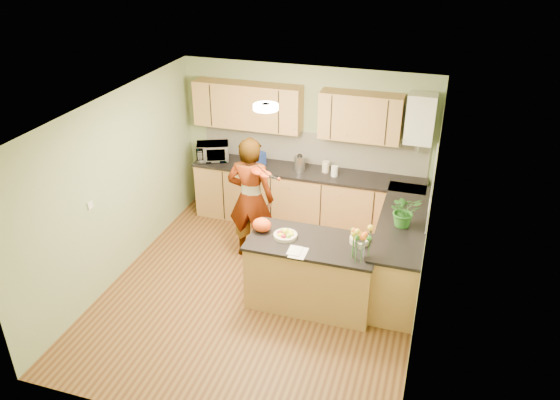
% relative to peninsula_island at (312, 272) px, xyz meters
% --- Properties ---
extents(floor, '(4.50, 4.50, 0.00)m').
position_rel_peninsula_island_xyz_m(floor, '(-0.69, -0.00, -0.46)').
color(floor, '#502E17').
rests_on(floor, ground).
extents(ceiling, '(4.00, 4.50, 0.02)m').
position_rel_peninsula_island_xyz_m(ceiling, '(-0.69, -0.00, 2.04)').
color(ceiling, white).
rests_on(ceiling, wall_back).
extents(wall_back, '(4.00, 0.02, 2.50)m').
position_rel_peninsula_island_xyz_m(wall_back, '(-0.69, 2.25, 0.79)').
color(wall_back, '#8CA173').
rests_on(wall_back, floor).
extents(wall_front, '(4.00, 0.02, 2.50)m').
position_rel_peninsula_island_xyz_m(wall_front, '(-0.69, -2.25, 0.79)').
color(wall_front, '#8CA173').
rests_on(wall_front, floor).
extents(wall_left, '(0.02, 4.50, 2.50)m').
position_rel_peninsula_island_xyz_m(wall_left, '(-2.69, -0.00, 0.79)').
color(wall_left, '#8CA173').
rests_on(wall_left, floor).
extents(wall_right, '(0.02, 4.50, 2.50)m').
position_rel_peninsula_island_xyz_m(wall_right, '(1.31, -0.00, 0.79)').
color(wall_right, '#8CA173').
rests_on(wall_right, floor).
extents(back_counter, '(3.64, 0.62, 0.94)m').
position_rel_peninsula_island_xyz_m(back_counter, '(-0.59, 1.94, 0.01)').
color(back_counter, '#A98143').
rests_on(back_counter, floor).
extents(right_counter, '(0.62, 2.24, 0.94)m').
position_rel_peninsula_island_xyz_m(right_counter, '(1.01, 0.85, 0.01)').
color(right_counter, '#A98143').
rests_on(right_counter, floor).
extents(splashback, '(3.60, 0.02, 0.52)m').
position_rel_peninsula_island_xyz_m(splashback, '(-0.59, 2.23, 0.74)').
color(splashback, white).
rests_on(splashback, back_counter).
extents(upper_cabinets, '(3.20, 0.34, 0.70)m').
position_rel_peninsula_island_xyz_m(upper_cabinets, '(-0.86, 2.08, 1.39)').
color(upper_cabinets, '#A98143').
rests_on(upper_cabinets, wall_back).
extents(boiler, '(0.40, 0.30, 0.86)m').
position_rel_peninsula_island_xyz_m(boiler, '(1.01, 2.09, 1.44)').
color(boiler, white).
rests_on(boiler, wall_back).
extents(window_right, '(0.01, 1.30, 1.05)m').
position_rel_peninsula_island_xyz_m(window_right, '(1.31, 0.60, 1.09)').
color(window_right, white).
rests_on(window_right, wall_right).
extents(light_switch, '(0.02, 0.09, 0.09)m').
position_rel_peninsula_island_xyz_m(light_switch, '(-2.67, -0.60, 0.84)').
color(light_switch, white).
rests_on(light_switch, wall_left).
extents(ceiling_lamp, '(0.30, 0.30, 0.07)m').
position_rel_peninsula_island_xyz_m(ceiling_lamp, '(-0.69, 0.30, 2.00)').
color(ceiling_lamp, '#FFEABF').
rests_on(ceiling_lamp, ceiling).
extents(peninsula_island, '(1.59, 0.81, 0.91)m').
position_rel_peninsula_island_xyz_m(peninsula_island, '(0.00, 0.00, 0.00)').
color(peninsula_island, '#A98143').
rests_on(peninsula_island, floor).
extents(fruit_dish, '(0.29, 0.29, 0.10)m').
position_rel_peninsula_island_xyz_m(fruit_dish, '(-0.35, 0.00, 0.50)').
color(fruit_dish, beige).
rests_on(fruit_dish, peninsula_island).
extents(orange_bowl, '(0.25, 0.25, 0.14)m').
position_rel_peninsula_island_xyz_m(orange_bowl, '(0.55, 0.15, 0.52)').
color(orange_bowl, beige).
rests_on(orange_bowl, peninsula_island).
extents(flower_vase, '(0.28, 0.28, 0.52)m').
position_rel_peninsula_island_xyz_m(flower_vase, '(0.60, -0.18, 0.80)').
color(flower_vase, silver).
rests_on(flower_vase, peninsula_island).
extents(orange_bag, '(0.29, 0.26, 0.18)m').
position_rel_peninsula_island_xyz_m(orange_bag, '(-0.68, 0.05, 0.54)').
color(orange_bag, '#E74713').
rests_on(orange_bag, peninsula_island).
extents(papers, '(0.19, 0.26, 0.01)m').
position_rel_peninsula_island_xyz_m(papers, '(-0.10, -0.30, 0.46)').
color(papers, white).
rests_on(papers, peninsula_island).
extents(violinist, '(0.69, 0.47, 1.84)m').
position_rel_peninsula_island_xyz_m(violinist, '(-1.11, 0.83, 0.46)').
color(violinist, tan).
rests_on(violinist, floor).
extents(violin, '(0.65, 0.56, 0.16)m').
position_rel_peninsula_island_xyz_m(violin, '(-0.91, 0.61, 1.01)').
color(violin, '#531605').
rests_on(violin, violinist).
extents(microwave, '(0.60, 0.51, 0.28)m').
position_rel_peninsula_island_xyz_m(microwave, '(-2.15, 1.91, 0.62)').
color(microwave, white).
rests_on(microwave, back_counter).
extents(blue_box, '(0.32, 0.28, 0.21)m').
position_rel_peninsula_island_xyz_m(blue_box, '(-1.42, 1.94, 0.59)').
color(blue_box, navy).
rests_on(blue_box, back_counter).
extents(kettle, '(0.17, 0.17, 0.32)m').
position_rel_peninsula_island_xyz_m(kettle, '(-0.70, 1.93, 0.61)').
color(kettle, '#B9B9BE').
rests_on(kettle, back_counter).
extents(jar_cream, '(0.14, 0.14, 0.18)m').
position_rel_peninsula_island_xyz_m(jar_cream, '(-0.30, 1.99, 0.57)').
color(jar_cream, beige).
rests_on(jar_cream, back_counter).
extents(jar_white, '(0.12, 0.12, 0.16)m').
position_rel_peninsula_island_xyz_m(jar_white, '(-0.14, 1.88, 0.56)').
color(jar_white, white).
rests_on(jar_white, back_counter).
extents(potted_plant, '(0.49, 0.46, 0.43)m').
position_rel_peninsula_island_xyz_m(potted_plant, '(1.01, 0.67, 0.70)').
color(potted_plant, '#2A6C24').
rests_on(potted_plant, right_counter).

